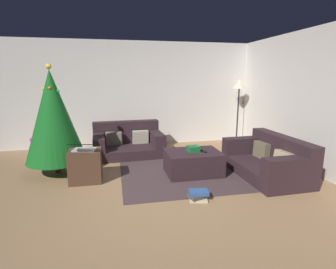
{
  "coord_description": "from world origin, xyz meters",
  "views": [
    {
      "loc": [
        -0.43,
        -3.61,
        1.72
      ],
      "look_at": [
        0.47,
        0.75,
        0.75
      ],
      "focal_mm": 28.02,
      "sensor_mm": 36.0,
      "label": 1
    }
  ],
  "objects": [
    {
      "name": "gift_box",
      "position": [
        0.93,
        0.75,
        0.46
      ],
      "size": [
        0.22,
        0.21,
        0.1
      ],
      "primitive_type": "cube",
      "rotation": [
        0.0,
        0.0,
        0.11
      ],
      "color": "#19662D",
      "rests_on": "ottoman"
    },
    {
      "name": "rear_partition",
      "position": [
        0.0,
        3.14,
        1.3
      ],
      "size": [
        6.4,
        0.12,
        2.6
      ],
      "primitive_type": "cube",
      "color": "silver",
      "rests_on": "ground_plane"
    },
    {
      "name": "christmas_tree",
      "position": [
        -1.5,
        1.31,
        1.05
      ],
      "size": [
        1.05,
        1.05,
        1.96
      ],
      "color": "brown",
      "rests_on": "ground_plane"
    },
    {
      "name": "laptop",
      "position": [
        -0.96,
        0.71,
        0.6
      ],
      "size": [
        0.42,
        0.44,
        0.17
      ],
      "color": "silver",
      "rests_on": "side_table"
    },
    {
      "name": "couch_right",
      "position": [
        2.25,
        0.4,
        0.27
      ],
      "size": [
        0.95,
        1.65,
        0.7
      ],
      "rotation": [
        0.0,
        0.0,
        1.59
      ],
      "color": "#2D1E23",
      "rests_on": "ground_plane"
    },
    {
      "name": "tv_remote",
      "position": [
        1.12,
        0.72,
        0.42
      ],
      "size": [
        0.07,
        0.17,
        0.02
      ],
      "primitive_type": "cube",
      "rotation": [
        0.0,
        0.0,
        0.13
      ],
      "color": "black",
      "rests_on": "ottoman"
    },
    {
      "name": "corner_lamp",
      "position": [
        2.74,
        2.72,
        1.43
      ],
      "size": [
        0.36,
        0.36,
        1.68
      ],
      "color": "black",
      "rests_on": "ground_plane"
    },
    {
      "name": "area_rug",
      "position": [
        0.93,
        0.75,
        0.0
      ],
      "size": [
        2.6,
        2.0,
        0.01
      ],
      "primitive_type": "cube",
      "color": "#423235",
      "rests_on": "ground_plane"
    },
    {
      "name": "side_table",
      "position": [
        -0.95,
        0.77,
        0.27
      ],
      "size": [
        0.52,
        0.44,
        0.54
      ],
      "primitive_type": "cube",
      "color": "#4C3323",
      "rests_on": "ground_plane"
    },
    {
      "name": "book_stack",
      "position": [
        0.7,
        -0.28,
        0.07
      ],
      "size": [
        0.31,
        0.27,
        0.14
      ],
      "color": "beige",
      "rests_on": "ground_plane"
    },
    {
      "name": "ground_plane",
      "position": [
        0.0,
        0.0,
        0.0
      ],
      "size": [
        6.4,
        6.4,
        0.0
      ],
      "primitive_type": "plane",
      "color": "#93704C"
    },
    {
      "name": "couch_left",
      "position": [
        -0.16,
        2.26,
        0.27
      ],
      "size": [
        1.57,
        1.07,
        0.72
      ],
      "rotation": [
        0.0,
        0.0,
        3.2
      ],
      "color": "#2D1E23",
      "rests_on": "ground_plane"
    },
    {
      "name": "ottoman",
      "position": [
        0.93,
        0.75,
        0.21
      ],
      "size": [
        0.97,
        0.72,
        0.41
      ],
      "primitive_type": "cube",
      "color": "#2D1E23",
      "rests_on": "ground_plane"
    }
  ]
}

